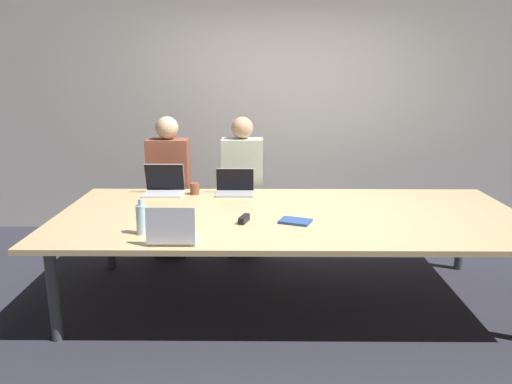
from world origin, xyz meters
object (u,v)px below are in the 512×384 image
at_px(laptop_far_midleft, 235,187).
at_px(person_far_midleft, 243,189).
at_px(laptop_far_left, 164,185).
at_px(cup_far_left, 195,189).
at_px(bottle_near_left, 141,219).
at_px(laptop_near_left, 172,232).
at_px(person_far_left, 170,189).
at_px(stapler, 244,219).

height_order(laptop_far_midleft, person_far_midleft, person_far_midleft).
xyz_separation_m(laptop_far_left, cup_far_left, (0.28, -0.02, -0.03)).
xyz_separation_m(person_far_midleft, bottle_near_left, (-0.64, -1.55, 0.16)).
height_order(laptop_far_left, laptop_near_left, laptop_far_left).
height_order(cup_far_left, laptop_far_midleft, laptop_far_midleft).
bearing_deg(laptop_far_midleft, person_far_left, 151.15).
height_order(laptop_far_midleft, laptop_near_left, laptop_near_left).
relative_size(person_far_left, laptop_near_left, 4.43).
height_order(laptop_far_left, person_far_left, person_far_left).
distance_m(person_far_left, laptop_far_midleft, 0.77).
bearing_deg(cup_far_left, bottle_near_left, -101.08).
xyz_separation_m(cup_far_left, bottle_near_left, (-0.22, -1.13, 0.05)).
xyz_separation_m(laptop_far_midleft, laptop_near_left, (-0.34, -1.33, 0.01)).
xyz_separation_m(cup_far_left, laptop_far_midleft, (0.36, 0.02, 0.02)).
height_order(person_far_midleft, bottle_near_left, person_far_midleft).
xyz_separation_m(person_far_left, bottle_near_left, (0.08, -1.51, 0.15)).
height_order(cup_far_left, person_far_midleft, person_far_midleft).
relative_size(laptop_far_left, person_far_left, 0.25).
distance_m(person_far_left, bottle_near_left, 1.52).
bearing_deg(person_far_midleft, laptop_far_left, -150.08).
relative_size(laptop_far_left, person_far_midleft, 0.26).
relative_size(laptop_far_left, bottle_near_left, 1.43).
bearing_deg(laptop_near_left, person_far_midleft, -102.87).
xyz_separation_m(person_far_left, laptop_far_midleft, (0.66, -0.37, 0.11)).
bearing_deg(stapler, laptop_far_left, 147.81).
bearing_deg(bottle_near_left, laptop_far_left, 93.03).
height_order(person_far_midleft, laptop_near_left, person_far_midleft).
height_order(bottle_near_left, stapler, bottle_near_left).
relative_size(bottle_near_left, stapler, 1.58).
bearing_deg(laptop_far_left, laptop_far_midleft, -0.08).
distance_m(person_far_left, stapler, 1.46).
relative_size(laptop_far_midleft, person_far_midleft, 0.25).
height_order(person_far_left, bottle_near_left, person_far_left).
relative_size(person_far_left, bottle_near_left, 5.64).
distance_m(cup_far_left, laptop_far_midleft, 0.36).
xyz_separation_m(bottle_near_left, stapler, (0.70, 0.28, -0.08)).
height_order(laptop_far_midleft, stapler, laptop_far_midleft).
bearing_deg(laptop_far_midleft, stapler, -82.72).
height_order(laptop_far_left, stapler, laptop_far_left).
bearing_deg(person_far_midleft, bottle_near_left, -112.47).
bearing_deg(bottle_near_left, cup_far_left, 78.92).
bearing_deg(laptop_far_midleft, cup_far_left, -177.36).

